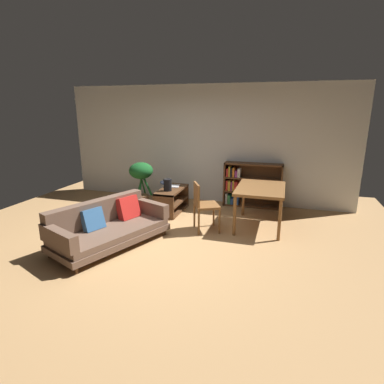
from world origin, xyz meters
TOP-DOWN VIEW (x-y plane):
  - ground_plane at (0.00, 0.00)m, footprint 8.16×8.16m
  - back_wall_panel at (0.00, 2.70)m, footprint 6.80×0.10m
  - fabric_couch at (-0.84, -0.23)m, footprint 1.51×2.07m
  - media_console at (-0.41, 1.61)m, footprint 0.44×1.01m
  - open_laptop at (-0.50, 1.81)m, footprint 0.45×0.36m
  - desk_speaker at (-0.43, 1.42)m, footprint 0.17×0.17m
  - potted_floor_plant at (-1.20, 1.79)m, footprint 0.53×0.53m
  - dining_table at (1.47, 1.27)m, footprint 0.86×1.22m
  - dining_chair_near at (0.50, 0.77)m, footprint 0.57×0.58m
  - bookshelf at (1.10, 2.52)m, footprint 1.28×0.30m

SIDE VIEW (x-z plane):
  - ground_plane at x=0.00m, z-range 0.00..0.00m
  - media_console at x=-0.41m, z-range 0.00..0.51m
  - fabric_couch at x=-0.84m, z-range -0.04..0.67m
  - bookshelf at x=1.10m, z-range -0.01..0.99m
  - dining_chair_near at x=0.50m, z-range 0.07..0.96m
  - open_laptop at x=-0.50m, z-range 0.49..0.60m
  - desk_speaker at x=-0.43m, z-range 0.51..0.76m
  - dining_table at x=1.47m, z-range 0.30..1.07m
  - potted_floor_plant at x=-1.20m, z-range 0.20..1.21m
  - back_wall_panel at x=0.00m, z-range 0.00..2.70m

